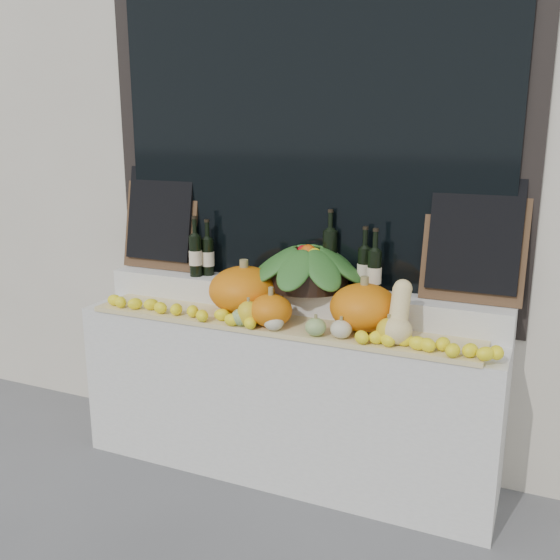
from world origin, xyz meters
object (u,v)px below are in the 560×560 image
Objects in this scene: pumpkin_right at (364,307)px; produce_bowl at (308,266)px; butternut_squash at (398,317)px; wine_bottle_tall at (330,258)px; pumpkin_left at (244,290)px.

produce_bowl is (-0.37, 0.19, 0.14)m from pumpkin_right.
wine_bottle_tall is at bearing 142.10° from butternut_squash.
pumpkin_left reaches higher than pumpkin_right.
pumpkin_left is 0.68m from pumpkin_right.
wine_bottle_tall is at bearing 30.83° from pumpkin_left.
produce_bowl is 1.60× the size of wine_bottle_tall.
pumpkin_right is at bearing -27.53° from produce_bowl.
pumpkin_right is (0.67, -0.02, -0.01)m from pumpkin_left.
produce_bowl is 0.13m from wine_bottle_tall.
wine_bottle_tall reaches higher than produce_bowl.
pumpkin_left is at bearing -149.17° from wine_bottle_tall.
wine_bottle_tall reaches higher than pumpkin_right.
pumpkin_left is 0.88m from butternut_squash.
pumpkin_right is at bearing -1.83° from pumpkin_left.
pumpkin_left is 1.32× the size of butternut_squash.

